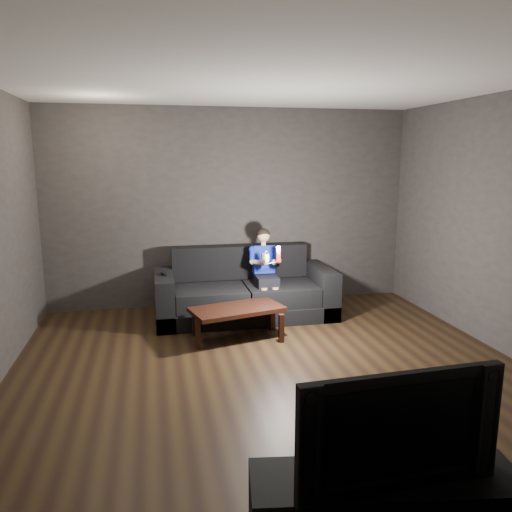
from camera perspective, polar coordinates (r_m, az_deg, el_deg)
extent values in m
plane|color=black|center=(4.88, 2.06, -13.46)|extent=(5.00, 5.00, 0.00)
cube|color=#36302F|center=(6.92, -2.84, 5.52)|extent=(5.00, 0.04, 2.70)
cube|color=#36302F|center=(2.20, 18.17, -7.47)|extent=(5.00, 0.04, 2.70)
cube|color=silver|center=(4.48, 2.31, 19.74)|extent=(5.00, 5.00, 0.02)
cube|color=black|center=(6.50, -1.28, -6.12)|extent=(2.27, 0.98, 0.20)
cube|color=black|center=(6.28, -5.20, -4.74)|extent=(0.89, 0.69, 0.24)
cube|color=black|center=(6.44, 2.86, -4.30)|extent=(0.89, 0.69, 0.24)
cube|color=black|center=(6.72, -1.89, -0.65)|extent=(1.81, 0.23, 0.44)
cube|color=black|center=(6.34, -10.42, -4.76)|extent=(0.23, 0.98, 0.62)
cube|color=black|center=(6.70, 7.35, -3.82)|extent=(0.23, 0.98, 0.62)
cube|color=black|center=(6.33, 1.20, -2.86)|extent=(0.27, 0.34, 0.13)
cube|color=navy|center=(6.45, 0.85, -0.38)|extent=(0.27, 0.19, 0.38)
cube|color=gold|center=(6.36, 1.01, -0.04)|extent=(0.08, 0.08, 0.09)
cube|color=red|center=(6.36, 1.01, -0.05)|extent=(0.05, 0.05, 0.06)
cylinder|color=#DCB081|center=(6.41, 0.86, 1.43)|extent=(0.06, 0.06, 0.05)
sphere|color=#DCB081|center=(6.39, 0.86, 2.35)|extent=(0.16, 0.16, 0.16)
ellipsoid|color=black|center=(6.40, 0.84, 2.52)|extent=(0.17, 0.17, 0.15)
cylinder|color=navy|center=(6.34, -0.50, 0.05)|extent=(0.07, 0.20, 0.17)
cylinder|color=navy|center=(6.42, 2.42, 0.17)|extent=(0.07, 0.20, 0.17)
cylinder|color=#DCB081|center=(6.22, 0.21, -0.55)|extent=(0.13, 0.21, 0.09)
cylinder|color=#DCB081|center=(6.28, 2.38, -0.46)|extent=(0.13, 0.21, 0.09)
sphere|color=#DCB081|center=(6.15, 0.83, -0.77)|extent=(0.08, 0.08, 0.08)
sphere|color=#DCB081|center=(6.19, 2.13, -0.72)|extent=(0.08, 0.08, 0.08)
cylinder|color=#DCB081|center=(6.20, 0.92, -5.07)|extent=(0.08, 0.08, 0.31)
cylinder|color=#DCB081|center=(6.23, 2.22, -4.99)|extent=(0.08, 0.08, 0.31)
cube|color=red|center=(5.97, 2.58, 0.22)|extent=(0.06, 0.08, 0.19)
cube|color=maroon|center=(5.94, 2.64, 0.70)|extent=(0.03, 0.01, 0.03)
cylinder|color=white|center=(5.96, 2.64, 0.06)|extent=(0.02, 0.01, 0.02)
ellipsoid|color=white|center=(5.95, 1.23, -0.13)|extent=(0.07, 0.10, 0.17)
cylinder|color=black|center=(5.90, 1.31, 0.37)|extent=(0.03, 0.01, 0.03)
cube|color=black|center=(6.21, -10.51, -2.03)|extent=(0.07, 0.15, 0.03)
cube|color=black|center=(6.25, -10.53, -1.79)|extent=(0.02, 0.02, 0.00)
cube|color=black|center=(5.67, -2.18, -6.11)|extent=(1.12, 0.75, 0.05)
cube|color=black|center=(5.47, -6.66, -8.87)|extent=(0.06, 0.06, 0.33)
cube|color=black|center=(5.62, 2.92, -8.25)|extent=(0.06, 0.06, 0.33)
cube|color=black|center=(5.87, -7.03, -7.49)|extent=(0.06, 0.06, 0.33)
cube|color=black|center=(6.01, 1.90, -6.95)|extent=(0.06, 0.06, 0.33)
imported|color=black|center=(2.62, 15.05, -17.79)|extent=(1.03, 0.19, 0.59)
cube|color=white|center=(2.97, 24.60, -18.96)|extent=(0.10, 0.17, 0.21)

